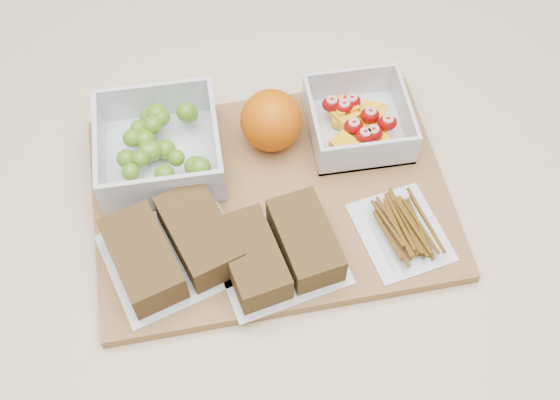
# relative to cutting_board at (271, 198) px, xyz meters

# --- Properties ---
(counter) EXTENTS (1.20, 0.90, 0.90)m
(counter) POSITION_rel_cutting_board_xyz_m (0.01, -0.00, -0.46)
(counter) COLOR beige
(counter) RESTS_ON ground
(cutting_board) EXTENTS (0.43, 0.31, 0.02)m
(cutting_board) POSITION_rel_cutting_board_xyz_m (0.00, 0.00, 0.00)
(cutting_board) COLOR olive
(cutting_board) RESTS_ON counter
(grape_container) EXTENTS (0.14, 0.14, 0.06)m
(grape_container) POSITION_rel_cutting_board_xyz_m (-0.12, 0.07, 0.03)
(grape_container) COLOR silver
(grape_container) RESTS_ON cutting_board
(fruit_container) EXTENTS (0.12, 0.12, 0.05)m
(fruit_container) POSITION_rel_cutting_board_xyz_m (0.12, 0.08, 0.03)
(fruit_container) COLOR silver
(fruit_container) RESTS_ON cutting_board
(orange) EXTENTS (0.08, 0.08, 0.08)m
(orange) POSITION_rel_cutting_board_xyz_m (0.01, 0.08, 0.05)
(orange) COLOR #D75A05
(orange) RESTS_ON cutting_board
(sandwich_bag_left) EXTENTS (0.18, 0.17, 0.04)m
(sandwich_bag_left) POSITION_rel_cutting_board_xyz_m (-0.12, -0.07, 0.03)
(sandwich_bag_left) COLOR silver
(sandwich_bag_left) RESTS_ON cutting_board
(sandwich_bag_center) EXTENTS (0.16, 0.15, 0.04)m
(sandwich_bag_center) POSITION_rel_cutting_board_xyz_m (-0.00, -0.09, 0.03)
(sandwich_bag_center) COLOR silver
(sandwich_bag_center) RESTS_ON cutting_board
(pretzel_bag) EXTENTS (0.11, 0.13, 0.03)m
(pretzel_bag) POSITION_rel_cutting_board_xyz_m (0.14, -0.08, 0.02)
(pretzel_bag) COLOR silver
(pretzel_bag) RESTS_ON cutting_board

